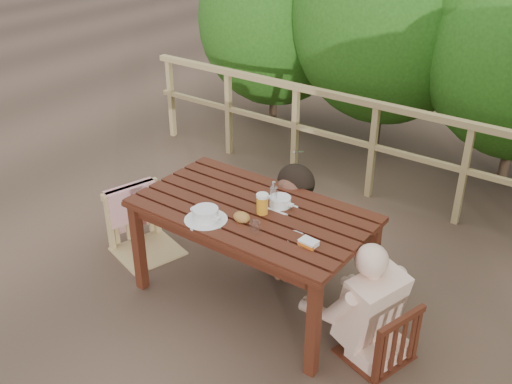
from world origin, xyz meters
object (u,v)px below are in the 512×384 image
Objects in this scene: chair_left at (142,200)px; bottle at (274,196)px; tumbler at (255,227)px; bread_roll at (242,217)px; woman at (308,183)px; chair_far at (306,214)px; soup_near at (206,215)px; table at (252,255)px; diner_right at (389,276)px; beer_glass at (262,205)px; chair_right at (380,305)px; butter_tub at (309,244)px; soup_far at (280,202)px.

bottle is at bearing -67.44° from chair_left.
bread_roll is at bearing 159.95° from tumbler.
chair_left is at bearing 37.59° from woman.
chair_far is 2.80× the size of soup_near.
bread_roll reaches higher than table.
tumbler is at bearing -81.97° from chair_left.
diner_right is at bearing 148.20° from woman.
beer_glass is (0.10, -0.01, 0.47)m from table.
woman reaches higher than bread_roll.
chair_right is 1.08m from bread_roll.
chair_far reaches higher than table.
chair_right is 1.27m from woman.
woman is at bearing 126.47° from butter_tub.
soup_near reaches higher than chair_far.
soup_far is (0.15, 0.14, 0.43)m from table.
table is 5.60× the size of soup_near.
chair_far is 1.28m from diner_right.
beer_glass is at bearing 113.97° from tumbler.
chair_right is at bearing -31.85° from chair_far.
chair_left reaches higher than beer_glass.
butter_tub is (1.67, -0.12, 0.28)m from chair_left.
bottle is at bearing 155.46° from butter_tub.
chair_right is 3.80× the size of bottle.
table is 19.89× the size of tumbler.
beer_glass reaches higher than butter_tub.
table is 1.24× the size of diner_right.
beer_glass is (0.06, -0.71, 0.44)m from chair_far.
beer_glass is 0.11m from bottle.
butter_tub is (0.57, -0.17, 0.41)m from table.
soup_far is 1.57× the size of beer_glass.
diner_right is 0.99m from beer_glass.
tumbler is (0.05, -0.38, -0.00)m from soup_far.
beer_glass is at bearing 98.48° from woman.
soup_far is at bearing 104.24° from woman.
chair_far is at bearing -108.46° from chair_right.
soup_near is 0.50m from bottle.
woman is at bearing 78.89° from soup_near.
table is 0.73m from butter_tub.
chair_right is 0.63× the size of diner_right.
chair_far reaches higher than butter_tub.
tumbler is (0.16, -0.95, 0.12)m from woman.
butter_tub is at bearing -77.98° from chair_left.
soup_far is at bearing 68.55° from bottle.
soup_near reaches higher than soup_far.
soup_far is at bearing -75.39° from chair_far.
soup_far reaches higher than table.
chair_right is 1.30m from soup_near.
woman is at bearing -39.77° from chair_left.
chair_far is at bearing 90.26° from bread_roll.
woman is 5.41× the size of soup_far.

